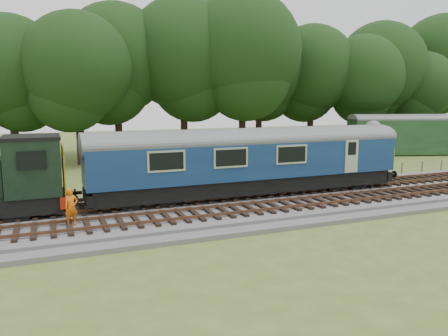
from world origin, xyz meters
name	(u,v)px	position (x,y,z in m)	size (l,w,h in m)	color
ground	(295,203)	(0.00, 0.00, 0.00)	(120.00, 120.00, 0.00)	#465E22
ballast	(295,200)	(0.00, 0.00, 0.17)	(70.00, 7.00, 0.35)	#4C4C4F
track_north	(283,191)	(0.00, 1.40, 0.42)	(67.20, 2.40, 0.21)	black
track_south	(311,202)	(0.00, -1.60, 0.42)	(67.20, 2.40, 0.21)	black
fence	(259,188)	(0.00, 4.50, 0.00)	(64.00, 0.12, 1.00)	#6B6054
tree_line	(182,156)	(0.00, 22.00, 0.00)	(70.00, 8.00, 18.00)	black
dmu_railcar	(251,156)	(-2.08, 1.40, 2.61)	(18.05, 2.86, 3.88)	black
worker	(71,207)	(-11.81, -1.17, 1.16)	(0.59, 0.39, 1.63)	orange
parked_coach	(426,132)	(23.81, 13.51, 2.30)	(16.17, 7.25, 4.10)	#19371A
shed	(347,144)	(15.17, 15.28, 1.29)	(4.00, 4.00, 2.55)	#19371A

